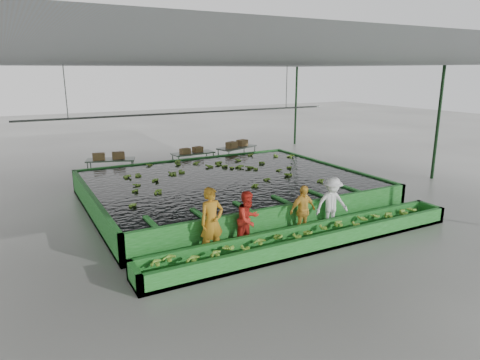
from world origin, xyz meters
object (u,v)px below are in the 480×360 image
packing_table_right (237,156)px  box_stack_left (109,159)px  worker_d (332,203)px  packing_table_left (111,169)px  flotation_tank (227,188)px  worker_a (212,222)px  worker_c (303,211)px  worker_b (248,220)px  box_stack_mid (192,153)px  box_stack_right (237,147)px  packing_table_mid (193,162)px  sorting_trough (310,238)px

packing_table_right → box_stack_left: 6.45m
worker_d → packing_table_left: bearing=126.8°
flotation_tank → packing_table_right: packing_table_right is taller
worker_a → packing_table_right: size_ratio=0.86×
flotation_tank → worker_d: size_ratio=6.02×
flotation_tank → worker_d: (1.42, -4.30, 0.38)m
packing_table_right → box_stack_left: box_stack_left is taller
packing_table_left → box_stack_left: (-0.08, -0.02, 0.48)m
worker_c → box_stack_left: size_ratio=1.13×
worker_c → packing_table_left: size_ratio=0.74×
worker_a → box_stack_left: (-0.64, 9.52, 0.02)m
worker_b → packing_table_right: bearing=45.4°
worker_a → packing_table_right: (5.80, 9.47, -0.44)m
flotation_tank → box_stack_mid: bearing=83.4°
worker_b → box_stack_right: (4.70, 9.45, 0.17)m
packing_table_mid → packing_table_right: bearing=3.1°
worker_b → packing_table_left: (-1.66, 9.54, -0.34)m
worker_d → sorting_trough: bearing=-139.6°
worker_b → worker_c: size_ratio=1.05×
worker_a → box_stack_mid: 9.81m
packing_table_left → sorting_trough: bearing=-72.8°
worker_d → box_stack_left: size_ratio=1.22×
worker_c → worker_d: bearing=-2.9°
worker_c → worker_d: worker_d is taller
flotation_tank → packing_table_left: (-3.20, 5.24, 0.02)m
worker_c → box_stack_right: 9.88m
worker_c → packing_table_mid: size_ratio=0.76×
sorting_trough → packing_table_left: 10.83m
worker_a → packing_table_mid: worker_a is taller
worker_b → box_stack_right: size_ratio=1.16×
worker_b → worker_c: (1.85, 0.00, -0.04)m
packing_table_left → packing_table_right: bearing=-0.7°
sorting_trough → packing_table_mid: (0.68, 10.13, 0.21)m
sorting_trough → flotation_tank: bearing=90.0°
sorting_trough → box_stack_mid: size_ratio=8.37×
sorting_trough → packing_table_left: packing_table_left is taller
packing_table_left → packing_table_mid: 3.89m
sorting_trough → box_stack_mid: bearing=86.7°
worker_b → worker_d: worker_d is taller
packing_table_mid → box_stack_mid: size_ratio=1.71×
sorting_trough → worker_c: worker_c is taller
flotation_tank → box_stack_right: 6.07m
packing_table_mid → box_stack_left: 4.00m
flotation_tank → packing_table_mid: packing_table_mid is taller
sorting_trough → box_stack_left: size_ratio=7.32×
packing_table_left → box_stack_left: size_ratio=1.53×
worker_b → worker_c: worker_b is taller
sorting_trough → packing_table_mid: size_ratio=4.90×
worker_a → worker_c: (2.95, 0.00, -0.16)m
sorting_trough → box_stack_mid: (0.58, 10.07, 0.68)m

